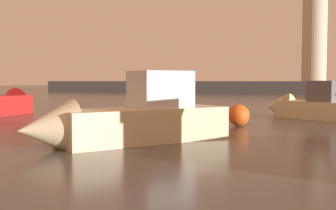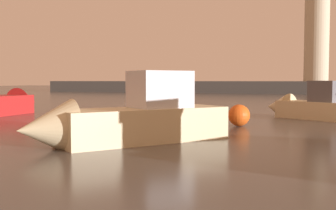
{
  "view_description": "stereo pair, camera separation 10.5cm",
  "coord_description": "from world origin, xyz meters",
  "px_view_note": "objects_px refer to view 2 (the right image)",
  "views": [
    {
      "loc": [
        4.77,
        -1.05,
        2.05
      ],
      "look_at": [
        -1.14,
        15.15,
        1.04
      ],
      "focal_mm": 44.79,
      "sensor_mm": 36.0,
      "label": 1
    },
    {
      "loc": [
        4.87,
        -1.01,
        2.05
      ],
      "look_at": [
        -1.14,
        15.15,
        1.04
      ],
      "focal_mm": 44.79,
      "sensor_mm": 36.0,
      "label": 2
    }
  ],
  "objects_px": {
    "lighthouse": "(317,31)",
    "motorboat_3": "(125,120)",
    "mooring_buoy": "(239,115)",
    "motorboat_2": "(308,107)"
  },
  "relations": [
    {
      "from": "motorboat_2",
      "to": "motorboat_3",
      "type": "relative_size",
      "value": 0.86
    },
    {
      "from": "mooring_buoy",
      "to": "lighthouse",
      "type": "bearing_deg",
      "value": 87.18
    },
    {
      "from": "motorboat_2",
      "to": "motorboat_3",
      "type": "distance_m",
      "value": 12.72
    },
    {
      "from": "lighthouse",
      "to": "mooring_buoy",
      "type": "xyz_separation_m",
      "value": [
        -2.4,
        -48.77,
        -9.04
      ]
    },
    {
      "from": "lighthouse",
      "to": "motorboat_3",
      "type": "height_order",
      "value": "lighthouse"
    },
    {
      "from": "motorboat_2",
      "to": "mooring_buoy",
      "type": "height_order",
      "value": "motorboat_2"
    },
    {
      "from": "motorboat_3",
      "to": "motorboat_2",
      "type": "bearing_deg",
      "value": 65.55
    },
    {
      "from": "motorboat_2",
      "to": "motorboat_3",
      "type": "height_order",
      "value": "motorboat_3"
    },
    {
      "from": "lighthouse",
      "to": "mooring_buoy",
      "type": "relative_size",
      "value": 16.47
    },
    {
      "from": "lighthouse",
      "to": "motorboat_3",
      "type": "xyz_separation_m",
      "value": [
        -4.93,
        -55.15,
        -8.75
      ]
    }
  ]
}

